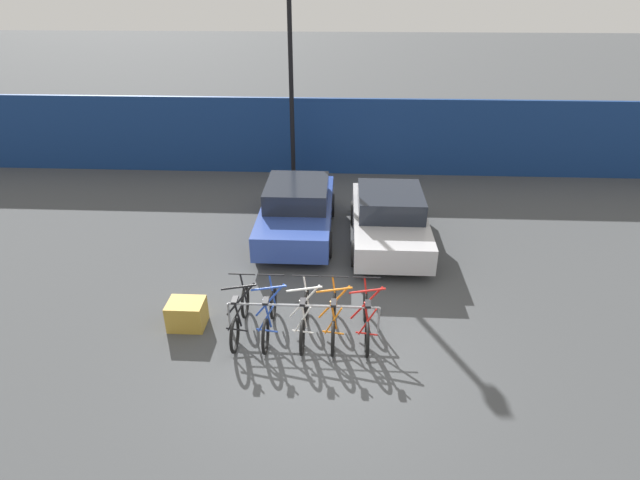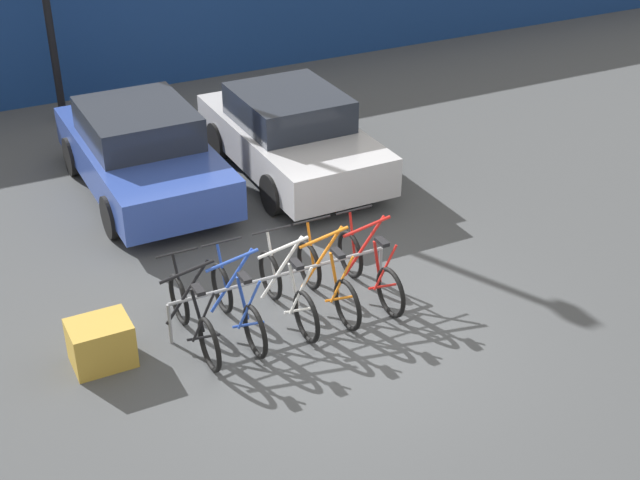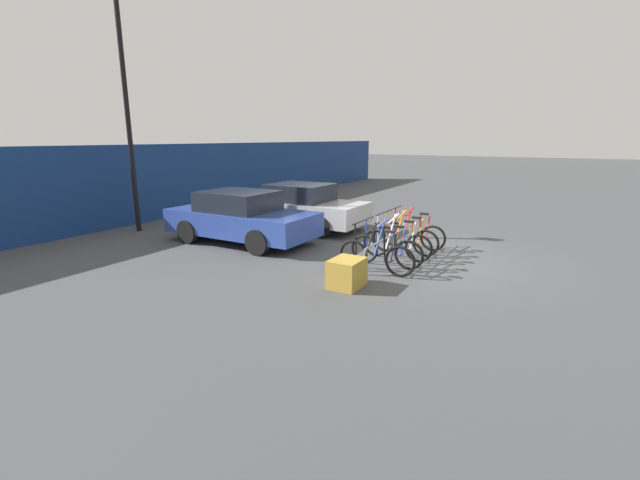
% 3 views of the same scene
% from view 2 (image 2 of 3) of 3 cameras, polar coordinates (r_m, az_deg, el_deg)
% --- Properties ---
extents(ground_plane, '(120.00, 120.00, 0.00)m').
position_cam_2_polar(ground_plane, '(10.99, 0.82, -5.87)').
color(ground_plane, '#424447').
extents(hoarding_wall, '(36.00, 0.16, 2.58)m').
position_cam_2_polar(hoarding_wall, '(18.61, -13.25, 12.98)').
color(hoarding_wall, navy).
rests_on(hoarding_wall, ground).
extents(bike_rack, '(2.95, 0.04, 0.57)m').
position_cam_2_polar(bike_rack, '(11.09, -2.57, -2.59)').
color(bike_rack, gray).
rests_on(bike_rack, ground).
extents(bicycle_black, '(0.68, 1.71, 1.05)m').
position_cam_2_polar(bicycle_black, '(10.67, -8.11, -4.95)').
color(bicycle_black, black).
rests_on(bicycle_black, ground).
extents(bicycle_blue, '(0.68, 1.71, 1.05)m').
position_cam_2_polar(bicycle_blue, '(10.82, -5.29, -4.21)').
color(bicycle_blue, black).
rests_on(bicycle_blue, ground).
extents(bicycle_white, '(0.68, 1.71, 1.05)m').
position_cam_2_polar(bicycle_white, '(11.04, -2.09, -3.34)').
color(bicycle_white, black).
rests_on(bicycle_white, ground).
extents(bicycle_orange, '(0.68, 1.71, 1.05)m').
position_cam_2_polar(bicycle_orange, '(11.24, 0.49, -2.64)').
color(bicycle_orange, black).
rests_on(bicycle_orange, ground).
extents(bicycle_red, '(0.68, 1.71, 1.05)m').
position_cam_2_polar(bicycle_red, '(11.50, 3.20, -1.90)').
color(bicycle_red, black).
rests_on(bicycle_red, ground).
extents(car_blue, '(1.91, 4.11, 1.40)m').
position_cam_2_polar(car_blue, '(14.30, -11.33, 5.57)').
color(car_blue, '#2D479E').
rests_on(car_blue, ground).
extents(car_silver, '(1.91, 3.95, 1.40)m').
position_cam_2_polar(car_silver, '(14.65, -1.87, 6.76)').
color(car_silver, '#B7B7BC').
rests_on(car_silver, ground).
extents(cargo_crate, '(0.70, 0.56, 0.55)m').
position_cam_2_polar(cargo_crate, '(10.63, -13.84, -6.42)').
color(cargo_crate, '#B28C33').
rests_on(cargo_crate, ground).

